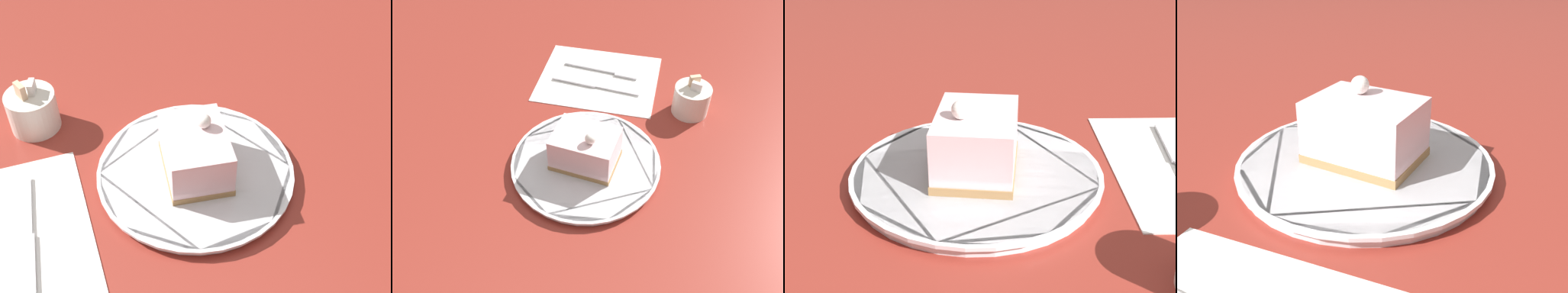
{
  "view_description": "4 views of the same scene",
  "coord_description": "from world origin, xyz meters",
  "views": [
    {
      "loc": [
        -0.2,
        -0.46,
        0.54
      ],
      "look_at": [
        0.0,
        -0.02,
        0.05
      ],
      "focal_mm": 50.0,
      "sensor_mm": 36.0,
      "label": 1
    },
    {
      "loc": [
        0.5,
        0.03,
        0.57
      ],
      "look_at": [
        -0.01,
        -0.02,
        0.04
      ],
      "focal_mm": 40.0,
      "sensor_mm": 36.0,
      "label": 2
    },
    {
      "loc": [
        0.06,
        0.45,
        0.29
      ],
      "look_at": [
        -0.0,
        -0.03,
        0.04
      ],
      "focal_mm": 50.0,
      "sensor_mm": 36.0,
      "label": 3
    },
    {
      "loc": [
        -0.37,
        -0.14,
        0.22
      ],
      "look_at": [
        -0.02,
        -0.04,
        0.04
      ],
      "focal_mm": 40.0,
      "sensor_mm": 36.0,
      "label": 4
    }
  ],
  "objects": [
    {
      "name": "fork",
      "position": [
        -0.28,
        -0.01,
        0.01
      ],
      "size": [
        0.05,
        0.16,
        0.0
      ],
      "rotation": [
        0.0,
        0.0,
        -0.21
      ],
      "color": "silver",
      "rests_on": "napkin"
    },
    {
      "name": "sugar_bowl",
      "position": [
        -0.17,
        0.16,
        0.03
      ],
      "size": [
        0.07,
        0.07,
        0.08
      ],
      "color": "silver",
      "rests_on": "ground_plane"
    },
    {
      "name": "knife",
      "position": [
        -0.23,
        -0.05,
        0.01
      ],
      "size": [
        0.05,
        0.19,
        0.0
      ],
      "rotation": [
        0.0,
        0.0,
        -0.21
      ],
      "color": "silver",
      "rests_on": "napkin"
    },
    {
      "name": "plate",
      "position": [
        -0.0,
        -0.03,
        0.01
      ],
      "size": [
        0.26,
        0.26,
        0.01
      ],
      "color": "white",
      "rests_on": "ground_plane"
    },
    {
      "name": "cake_slice",
      "position": [
        -0.0,
        -0.03,
        0.05
      ],
      "size": [
        0.1,
        0.12,
        0.08
      ],
      "rotation": [
        0.0,
        0.0,
        -0.23
      ],
      "color": "#9E7547",
      "rests_on": "plate"
    },
    {
      "name": "napkin",
      "position": [
        -0.25,
        -0.03,
        0.0
      ],
      "size": [
        0.23,
        0.27,
        0.0
      ],
      "rotation": [
        0.0,
        0.0,
        -0.11
      ],
      "color": "white",
      "rests_on": "ground_plane"
    },
    {
      "name": "ground_plane",
      "position": [
        0.0,
        0.0,
        0.0
      ],
      "size": [
        4.0,
        4.0,
        0.0
      ],
      "primitive_type": "plane",
      "color": "maroon"
    }
  ]
}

